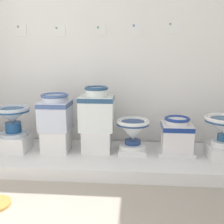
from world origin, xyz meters
TOP-DOWN VIEW (x-y plane):
  - wall_back at (1.68, 2.84)m, footprint 3.57×0.06m
  - display_platform at (1.68, 2.33)m, footprint 2.74×0.92m
  - plinth_block_leftmost at (0.52, 2.34)m, footprint 0.32×0.31m
  - antique_toilet_leftmost at (0.52, 2.34)m, footprint 0.40×0.40m
  - plinth_block_central_ornate at (1.01, 2.38)m, footprint 0.30×0.30m
  - antique_toilet_central_ornate at (1.01, 2.38)m, footprint 0.34×0.34m
  - plinth_block_tall_cobalt at (1.48, 2.42)m, footprint 0.32×0.30m
  - antique_toilet_tall_cobalt at (1.48, 2.42)m, footprint 0.39×0.30m
  - plinth_block_slender_white at (1.89, 2.41)m, footprint 0.31×0.33m
  - antique_toilet_slender_white at (1.89, 2.41)m, footprint 0.39×0.39m
  - plinth_block_broad_patterned at (2.38, 2.39)m, footprint 0.40×0.30m
  - antique_toilet_broad_patterned at (2.38, 2.39)m, footprint 0.34×0.33m
  - plinth_block_squat_floral at (2.85, 2.29)m, footprint 0.30×0.32m
  - antique_toilet_squat_floral at (2.85, 2.29)m, footprint 0.42×0.42m
  - info_placard_first at (0.50, 2.80)m, footprint 0.12×0.01m
  - info_placard_second at (0.98, 2.80)m, footprint 0.13×0.01m
  - info_placard_third at (1.49, 2.80)m, footprint 0.11×0.01m
  - info_placard_fourth at (1.91, 2.80)m, footprint 0.10×0.01m
  - info_placard_fifth at (2.35, 2.80)m, footprint 0.13×0.01m

SIDE VIEW (x-z plane):
  - display_platform at x=1.68m, z-range 0.00..0.13m
  - plinth_block_broad_patterned at x=2.38m, z-range 0.13..0.17m
  - plinth_block_slender_white at x=1.89m, z-range 0.13..0.19m
  - plinth_block_squat_floral at x=2.85m, z-range 0.13..0.27m
  - plinth_block_leftmost at x=0.52m, z-range 0.13..0.31m
  - plinth_block_tall_cobalt at x=1.48m, z-range 0.13..0.38m
  - plinth_block_central_ornate at x=1.01m, z-range 0.13..0.39m
  - antique_toilet_broad_patterned at x=2.38m, z-range 0.18..0.56m
  - antique_toilet_slender_white at x=1.89m, z-range 0.22..0.55m
  - antique_toilet_squat_floral at x=2.85m, z-range 0.33..0.65m
  - antique_toilet_leftmost at x=0.52m, z-range 0.37..0.71m
  - antique_toilet_central_ornate at x=1.01m, z-range 0.40..0.81m
  - antique_toilet_tall_cobalt at x=1.48m, z-range 0.38..0.88m
  - info_placard_second at x=0.98m, z-range 1.45..1.58m
  - info_placard_third at x=1.49m, z-range 1.47..1.58m
  - info_placard_first at x=0.50m, z-range 1.45..1.60m
  - info_placard_fourth at x=1.91m, z-range 1.46..1.60m
  - info_placard_fifth at x=2.35m, z-range 1.48..1.61m
  - wall_back at x=1.68m, z-range 0.00..3.09m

